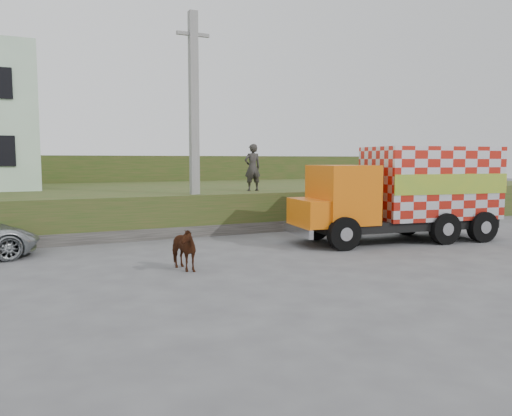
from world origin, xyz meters
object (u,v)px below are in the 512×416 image
cargo_truck (406,193)px  cow (181,248)px  utility_pole (194,123)px  pedestrian (252,167)px

cargo_truck → cow: size_ratio=5.70×
utility_pole → pedestrian: size_ratio=4.22×
cargo_truck → cow: 8.45m
cow → utility_pole: bearing=57.0°
utility_pole → cargo_truck: 7.85m
utility_pole → cow: utility_pole is taller
cow → pedestrian: 8.31m
cow → pedestrian: size_ratio=0.68×
utility_pole → cow: 6.90m
utility_pole → pedestrian: utility_pole is taller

